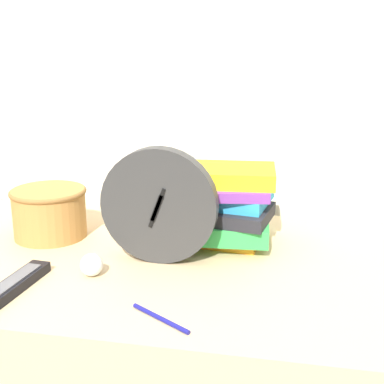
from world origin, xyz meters
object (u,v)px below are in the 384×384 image
(book_stack, at_px, (220,205))
(crumpled_paper_ball, at_px, (92,265))
(tv_remote, at_px, (14,285))
(pen, at_px, (160,318))
(desk_clock, at_px, (159,206))
(basket, at_px, (49,211))

(book_stack, bearing_deg, crumpled_paper_ball, -133.23)
(book_stack, height_order, crumpled_paper_ball, book_stack)
(tv_remote, xyz_separation_m, crumpled_paper_ball, (0.12, 0.09, 0.01))
(pen, bearing_deg, desk_clock, 104.87)
(tv_remote, distance_m, crumpled_paper_ball, 0.15)
(desk_clock, relative_size, crumpled_paper_ball, 5.40)
(desk_clock, bearing_deg, basket, 162.48)
(desk_clock, xyz_separation_m, basket, (-0.29, 0.09, -0.06))
(tv_remote, distance_m, pen, 0.30)
(desk_clock, xyz_separation_m, pen, (0.06, -0.24, -0.12))
(book_stack, bearing_deg, desk_clock, -127.73)
(desk_clock, bearing_deg, crumpled_paper_ball, -139.69)
(tv_remote, relative_size, pen, 1.68)
(tv_remote, relative_size, crumpled_paper_ball, 4.27)
(book_stack, relative_size, basket, 1.46)
(pen, bearing_deg, basket, 136.85)
(desk_clock, xyz_separation_m, book_stack, (0.11, 0.14, -0.04))
(basket, bearing_deg, tv_remote, -77.83)
(desk_clock, height_order, tv_remote, desk_clock)
(desk_clock, distance_m, pen, 0.28)
(book_stack, xyz_separation_m, crumpled_paper_ball, (-0.22, -0.24, -0.06))
(basket, height_order, pen, basket)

